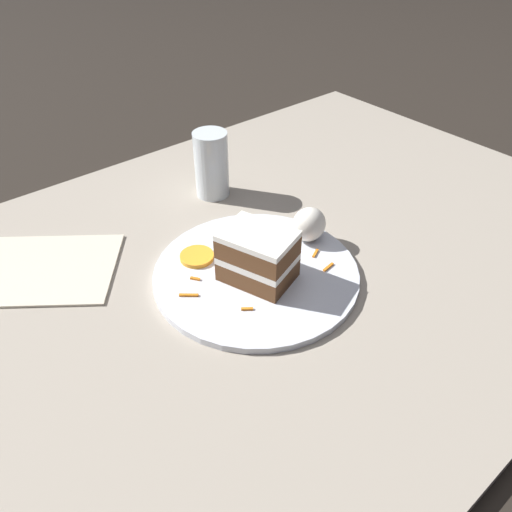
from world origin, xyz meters
The scene contains 9 objects.
ground_plane centered at (0.00, 0.00, 0.00)m, with size 6.00×6.00×0.00m, color black.
dining_table centered at (0.00, 0.00, 0.01)m, with size 1.38×0.86×0.02m, color gray.
plate centered at (-0.02, 0.03, 0.03)m, with size 0.31×0.31×0.01m, color silver.
cake_slice centered at (-0.01, 0.04, 0.07)m, with size 0.10×0.12×0.08m.
cream_dollop centered at (-0.14, 0.02, 0.06)m, with size 0.06×0.05×0.06m, color white.
orange_garnish centered at (0.03, -0.05, 0.03)m, with size 0.05×0.05×0.01m, color orange.
carrot_shreds_scatter centered at (-0.03, 0.01, 0.03)m, with size 0.23×0.17×0.00m.
drinking_glass centered at (-0.11, -0.21, 0.07)m, with size 0.06×0.06×0.12m.
menu_card centered at (0.22, -0.19, 0.02)m, with size 0.17×0.21×0.00m, color beige.
Camera 1 is at (0.35, 0.47, 0.51)m, focal length 35.00 mm.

